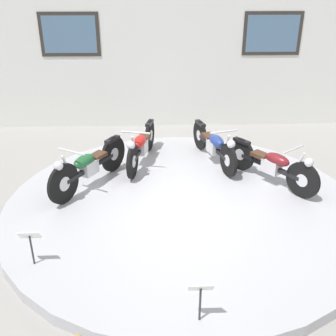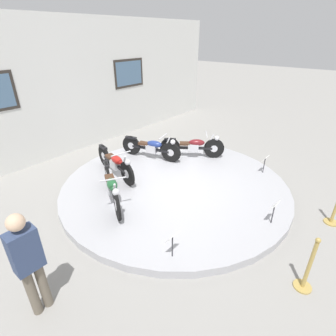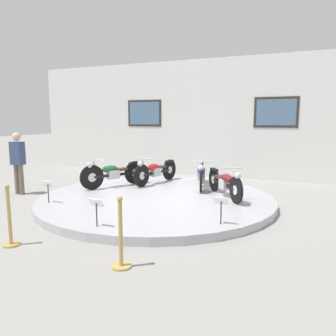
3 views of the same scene
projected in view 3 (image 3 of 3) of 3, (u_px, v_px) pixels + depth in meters
ground_plane at (156, 203)px, 8.14m from camera, size 60.00×60.00×0.00m
display_platform at (156, 199)px, 8.12m from camera, size 5.74×5.74×0.17m
back_wall at (206, 119)px, 11.71m from camera, size 14.00×0.22×4.14m
motorcycle_green at (113, 173)px, 9.15m from camera, size 1.07×1.77×0.81m
motorcycle_red at (155, 170)px, 9.66m from camera, size 0.61×1.95×0.79m
motorcycle_blue at (201, 174)px, 9.12m from camera, size 0.68×1.90×0.78m
motorcycle_maroon at (225, 182)px, 7.95m from camera, size 1.20×1.62×0.78m
info_placard_front_left at (48, 187)px, 7.42m from camera, size 0.26×0.11×0.51m
info_placard_front_centre at (96, 206)px, 5.76m from camera, size 0.26×0.11×0.51m
info_placard_front_right at (221, 204)px, 5.89m from camera, size 0.26×0.11×0.51m
visitor_standing at (18, 159)px, 8.92m from camera, size 0.36×0.22×1.70m
stanchion_post_left_of_entry at (10, 225)px, 5.34m from camera, size 0.28×0.28×1.02m
stanchion_post_right_of_entry at (121, 244)px, 4.54m from camera, size 0.28×0.28×1.02m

